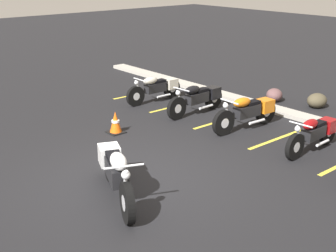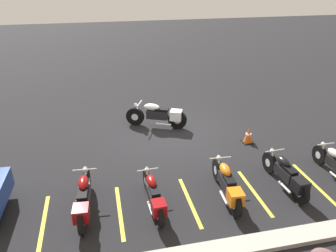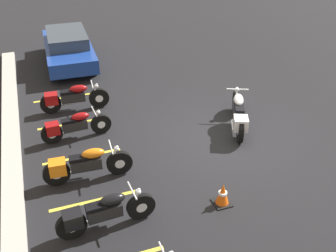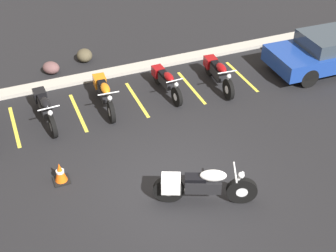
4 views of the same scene
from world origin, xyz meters
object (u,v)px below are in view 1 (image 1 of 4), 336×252
at_px(parked_bike_1, 198,98).
at_px(motorcycle_white_featured, 116,171).
at_px(parked_bike_0, 157,88).
at_px(landscape_rock_0, 274,95).
at_px(parked_bike_3, 315,133).
at_px(traffic_cone, 116,123).
at_px(landscape_rock_1, 317,101).
at_px(parked_bike_2, 249,111).

bearing_deg(parked_bike_1, motorcycle_white_featured, 27.07).
relative_size(parked_bike_0, landscape_rock_0, 3.45).
distance_m(parked_bike_3, traffic_cone, 4.83).
distance_m(parked_bike_1, parked_bike_3, 3.76).
relative_size(parked_bike_0, landscape_rock_1, 3.28).
height_order(parked_bike_0, landscape_rock_1, parked_bike_0).
height_order(parked_bike_0, landscape_rock_0, parked_bike_0).
bearing_deg(parked_bike_2, parked_bike_3, 92.95).
relative_size(parked_bike_0, traffic_cone, 3.64).
height_order(parked_bike_2, traffic_cone, parked_bike_2).
relative_size(parked_bike_1, landscape_rock_1, 3.45).
height_order(parked_bike_0, parked_bike_2, parked_bike_2).
bearing_deg(traffic_cone, parked_bike_3, 35.72).
distance_m(landscape_rock_1, traffic_cone, 6.16).
relative_size(landscape_rock_0, landscape_rock_1, 0.95).
bearing_deg(parked_bike_2, parked_bike_0, -83.10).
relative_size(parked_bike_3, traffic_cone, 3.60).
height_order(parked_bike_2, landscape_rock_1, parked_bike_2).
relative_size(parked_bike_1, traffic_cone, 3.84).
relative_size(parked_bike_0, parked_bike_3, 1.01).
bearing_deg(parked_bike_1, parked_bike_2, 89.88).
distance_m(parked_bike_0, landscape_rock_0, 3.67).
xyz_separation_m(parked_bike_3, landscape_rock_0, (-3.10, 2.58, -0.22)).
distance_m(motorcycle_white_featured, parked_bike_3, 4.86).
xyz_separation_m(parked_bike_2, traffic_cone, (-1.94, -2.83, -0.20)).
bearing_deg(parked_bike_0, landscape_rock_0, 139.53).
xyz_separation_m(parked_bike_1, parked_bike_2, (1.78, 0.08, 0.01)).
xyz_separation_m(motorcycle_white_featured, landscape_rock_1, (-0.78, 7.72, -0.28)).
bearing_deg(traffic_cone, parked_bike_1, 86.66).
height_order(parked_bike_3, traffic_cone, parked_bike_3).
bearing_deg(parked_bike_0, parked_bike_2, 93.64).
xyz_separation_m(parked_bike_1, traffic_cone, (-0.16, -2.75, -0.19)).
bearing_deg(parked_bike_2, motorcycle_white_featured, 14.18).
distance_m(parked_bike_3, landscape_rock_0, 4.04).
relative_size(parked_bike_1, landscape_rock_0, 3.63).
bearing_deg(landscape_rock_1, landscape_rock_0, -162.02).
xyz_separation_m(parked_bike_0, parked_bike_3, (5.48, 0.20, -0.01)).
bearing_deg(motorcycle_white_featured, landscape_rock_1, 119.27).
bearing_deg(landscape_rock_1, traffic_cone, -109.61).
xyz_separation_m(parked_bike_2, parked_bike_3, (1.98, -0.02, -0.04)).
bearing_deg(parked_bike_3, parked_bike_0, -90.83).
xyz_separation_m(landscape_rock_1, traffic_cone, (-2.07, -5.80, 0.04)).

